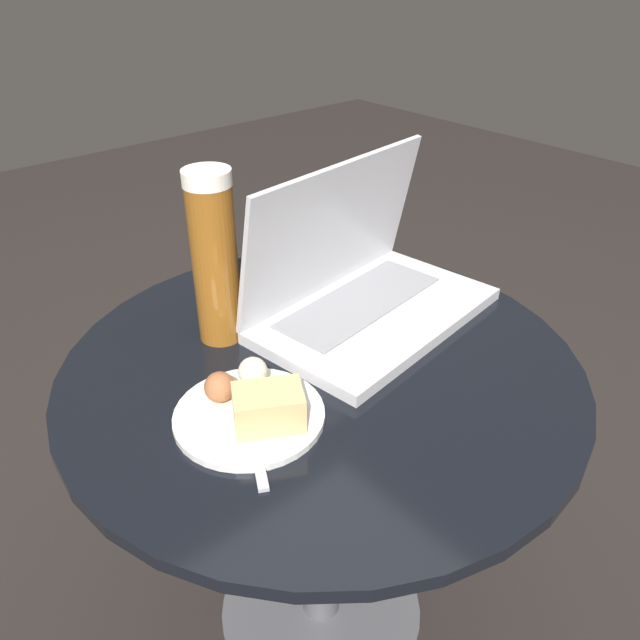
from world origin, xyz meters
TOP-DOWN VIEW (x-y plane):
  - ground_plane at (0.00, 0.00)m, footprint 6.00×6.00m
  - table at (0.00, 0.00)m, footprint 0.71×0.71m
  - laptop at (0.13, 0.06)m, footprint 0.39×0.27m
  - beer_glass at (-0.07, 0.14)m, footprint 0.06×0.06m
  - snack_plate at (-0.14, -0.04)m, footprint 0.18×0.18m
  - fork at (-0.15, -0.05)m, footprint 0.10×0.17m

SIDE VIEW (x-z plane):
  - ground_plane at x=0.00m, z-range 0.00..0.00m
  - table at x=0.00m, z-range 0.14..0.71m
  - fork at x=-0.15m, z-range 0.56..0.57m
  - snack_plate at x=-0.14m, z-range 0.55..0.61m
  - laptop at x=0.13m, z-range 0.50..0.73m
  - beer_glass at x=-0.07m, z-range 0.56..0.81m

